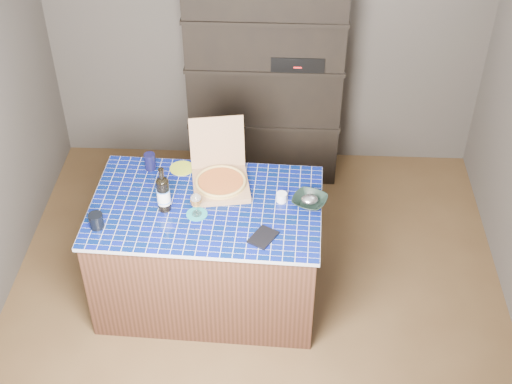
# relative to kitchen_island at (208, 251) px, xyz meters

# --- Properties ---
(room) EXTENTS (3.50, 3.50, 3.50)m
(room) POSITION_rel_kitchen_island_xyz_m (0.32, -0.07, 0.84)
(room) COLOR brown
(room) RESTS_ON ground
(shelving_unit) EXTENTS (1.20, 0.41, 1.80)m
(shelving_unit) POSITION_rel_kitchen_island_xyz_m (0.33, 1.46, 0.50)
(shelving_unit) COLOR black
(shelving_unit) RESTS_ON floor
(kitchen_island) EXTENTS (1.51, 0.99, 0.81)m
(kitchen_island) POSITION_rel_kitchen_island_xyz_m (0.00, 0.00, 0.00)
(kitchen_island) COLOR #4C291D
(kitchen_island) RESTS_ON floor
(pizza_box) EXTENTS (0.43, 0.49, 0.39)m
(pizza_box) POSITION_rel_kitchen_island_xyz_m (0.08, 0.20, 0.46)
(pizza_box) COLOR #A07352
(pizza_box) RESTS_ON kitchen_island
(mead_bottle) EXTENTS (0.09, 0.09, 0.32)m
(mead_bottle) POSITION_rel_kitchen_island_xyz_m (-0.25, -0.05, 0.53)
(mead_bottle) COLOR black
(mead_bottle) RESTS_ON kitchen_island
(teal_trivet) EXTENTS (0.13, 0.13, 0.01)m
(teal_trivet) POSITION_rel_kitchen_island_xyz_m (-0.05, -0.09, 0.41)
(teal_trivet) COLOR #18797D
(teal_trivet) RESTS_ON kitchen_island
(wine_glass) EXTENTS (0.07, 0.07, 0.16)m
(wine_glass) POSITION_rel_kitchen_island_xyz_m (-0.05, -0.09, 0.52)
(wine_glass) COLOR white
(wine_glass) RESTS_ON teal_trivet
(tumbler) EXTENTS (0.09, 0.09, 0.10)m
(tumbler) POSITION_rel_kitchen_island_xyz_m (-0.65, -0.24, 0.45)
(tumbler) COLOR black
(tumbler) RESTS_ON kitchen_island
(dvd_case) EXTENTS (0.20, 0.22, 0.01)m
(dvd_case) POSITION_rel_kitchen_island_xyz_m (0.38, -0.29, 0.41)
(dvd_case) COLOR black
(dvd_case) RESTS_ON kitchen_island
(bowl) EXTENTS (0.28, 0.28, 0.05)m
(bowl) POSITION_rel_kitchen_island_xyz_m (0.66, 0.04, 0.43)
(bowl) COLOR black
(bowl) RESTS_ON kitchen_island
(foil_contents) EXTENTS (0.11, 0.09, 0.05)m
(foil_contents) POSITION_rel_kitchen_island_xyz_m (0.66, 0.04, 0.44)
(foil_contents) COLOR #A7A9B2
(foil_contents) RESTS_ON bowl
(white_jar) EXTENTS (0.07, 0.07, 0.06)m
(white_jar) POSITION_rel_kitchen_island_xyz_m (0.48, 0.07, 0.43)
(white_jar) COLOR white
(white_jar) RESTS_ON kitchen_island
(navy_cup) EXTENTS (0.07, 0.07, 0.12)m
(navy_cup) POSITION_rel_kitchen_island_xyz_m (-0.41, 0.36, 0.46)
(navy_cup) COLOR black
(navy_cup) RESTS_ON kitchen_island
(green_trivet) EXTENTS (0.17, 0.17, 0.01)m
(green_trivet) POSITION_rel_kitchen_island_xyz_m (-0.20, 0.37, 0.41)
(green_trivet) COLOR #ACBF29
(green_trivet) RESTS_ON kitchen_island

